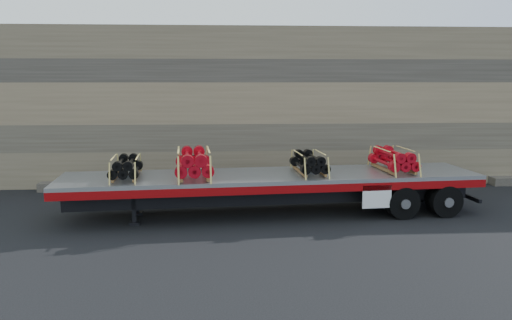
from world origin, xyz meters
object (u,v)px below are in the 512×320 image
(bundle_front, at_px, (126,168))
(bundle_midrear, at_px, (309,163))
(bundle_rear, at_px, (393,160))
(trailer, at_px, (271,194))
(bundle_midfront, at_px, (194,163))

(bundle_front, height_order, bundle_midrear, bundle_midrear)
(bundle_rear, bearing_deg, bundle_front, 180.00)
(bundle_midrear, bearing_deg, trailer, -180.00)
(bundle_midfront, distance_m, bundle_rear, 7.19)
(trailer, distance_m, bundle_midrear, 1.73)
(trailer, xyz_separation_m, bundle_midrear, (1.35, 0.11, 1.08))
(bundle_rear, bearing_deg, bundle_midrear, 180.00)
(trailer, relative_size, bundle_midfront, 5.88)
(bundle_midrear, xyz_separation_m, bundle_rear, (3.12, 0.26, 0.03))
(trailer, bearing_deg, bundle_rear, 0.00)
(bundle_front, distance_m, bundle_midrear, 6.32)
(bundle_front, bearing_deg, trailer, -0.00)
(bundle_midrear, bearing_deg, bundle_rear, -0.00)
(bundle_front, bearing_deg, bundle_rear, -0.00)
(bundle_front, relative_size, bundle_midfront, 0.78)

